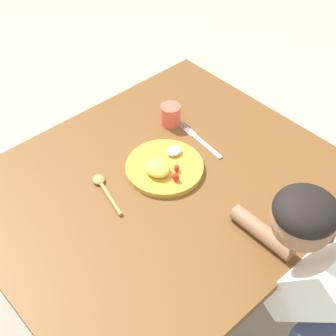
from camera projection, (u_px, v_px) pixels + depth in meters
ground_plane at (163, 290)px, 2.02m from camera, size 8.00×8.00×0.00m
dining_table at (162, 201)px, 1.60m from camera, size 1.16×0.98×0.67m
plate at (164, 167)px, 1.58m from camera, size 0.26×0.26×0.06m
fork at (200, 141)px, 1.69m from camera, size 0.04×0.24×0.01m
spoon at (104, 188)px, 1.52m from camera, size 0.07×0.19×0.02m
drinking_cup at (171, 115)px, 1.73m from camera, size 0.07×0.07×0.08m
person at (309, 307)px, 1.38m from camera, size 0.18×0.45×0.93m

